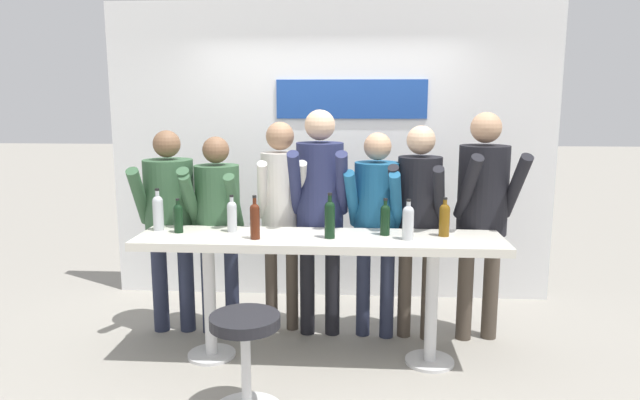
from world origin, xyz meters
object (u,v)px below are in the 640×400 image
(person_right, at_px, (419,209))
(wine_bottle_7, at_px, (232,215))
(person_far_right, at_px, (483,202))
(wine_bottle_5, at_px, (255,219))
(person_left, at_px, (218,214))
(wine_bottle_0, at_px, (385,218))
(person_center, at_px, (320,198))
(wine_bottle_1, at_px, (158,211))
(person_center_left, at_px, (281,202))
(tasting_table, at_px, (319,255))
(bar_stool, at_px, (246,348))
(wine_bottle_3, at_px, (408,221))
(wine_bottle_4, at_px, (444,218))
(wine_bottle_2, at_px, (178,217))
(wine_bottle_6, at_px, (330,218))
(person_center_right, at_px, (376,213))
(person_far_left, at_px, (169,210))

(person_right, relative_size, wine_bottle_7, 6.20)
(person_far_right, bearing_deg, wine_bottle_5, -170.73)
(person_left, height_order, wine_bottle_0, person_left)
(person_center, relative_size, wine_bottle_1, 5.78)
(wine_bottle_7, bearing_deg, person_center_left, 55.08)
(tasting_table, bearing_deg, person_center_left, 123.15)
(bar_stool, relative_size, wine_bottle_7, 2.31)
(wine_bottle_3, relative_size, wine_bottle_4, 1.02)
(person_far_right, bearing_deg, person_center_left, 168.02)
(bar_stool, xyz_separation_m, wine_bottle_4, (1.29, 0.84, 0.65))
(person_left, height_order, wine_bottle_2, person_left)
(wine_bottle_3, xyz_separation_m, wine_bottle_6, (-0.55, 0.01, 0.01))
(person_center_right, xyz_separation_m, person_right, (0.33, -0.01, 0.04))
(person_right, bearing_deg, tasting_table, -137.22)
(wine_bottle_2, bearing_deg, person_left, 63.77)
(person_right, distance_m, wine_bottle_7, 1.45)
(person_far_right, distance_m, wine_bottle_1, 2.49)
(tasting_table, relative_size, wine_bottle_6, 8.09)
(tasting_table, xyz_separation_m, person_right, (0.75, 0.45, 0.26))
(person_far_right, bearing_deg, wine_bottle_0, -162.49)
(bar_stool, distance_m, wine_bottle_2, 1.23)
(person_center_left, bearing_deg, wine_bottle_5, -108.79)
(bar_stool, distance_m, person_center, 1.48)
(person_right, bearing_deg, bar_stool, -121.26)
(wine_bottle_5, bearing_deg, wine_bottle_7, 135.35)
(person_center_right, distance_m, wine_bottle_0, 0.39)
(wine_bottle_4, bearing_deg, tasting_table, -175.70)
(person_center_right, height_order, person_far_right, person_far_right)
(person_center_right, bearing_deg, bar_stool, -114.00)
(wine_bottle_1, relative_size, wine_bottle_7, 1.15)
(wine_bottle_5, bearing_deg, person_center, 54.27)
(person_right, bearing_deg, wine_bottle_1, -158.23)
(person_center_left, height_order, person_right, person_center_left)
(person_far_right, relative_size, wine_bottle_5, 5.83)
(wine_bottle_1, xyz_separation_m, wine_bottle_5, (0.77, -0.22, -0.00))
(person_right, bearing_deg, person_far_left, -168.29)
(bar_stool, distance_m, wine_bottle_7, 1.12)
(person_center, xyz_separation_m, person_far_right, (1.28, -0.01, -0.01))
(wine_bottle_4, bearing_deg, person_center, 156.41)
(person_left, height_order, wine_bottle_4, person_left)
(wine_bottle_0, bearing_deg, person_left, 164.35)
(bar_stool, xyz_separation_m, wine_bottle_2, (-0.65, 0.82, 0.64))
(wine_bottle_1, bearing_deg, bar_stool, -47.02)
(person_right, distance_m, wine_bottle_3, 0.52)
(person_center, xyz_separation_m, wine_bottle_0, (0.50, -0.40, -0.07))
(person_center_right, bearing_deg, wine_bottle_2, -154.80)
(wine_bottle_3, relative_size, wine_bottle_7, 1.04)
(person_far_left, height_order, wine_bottle_6, person_far_left)
(person_center, height_order, wine_bottle_4, person_center)
(person_right, bearing_deg, person_center_right, -169.09)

